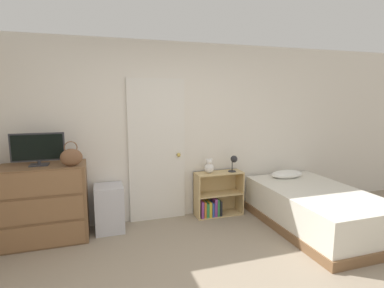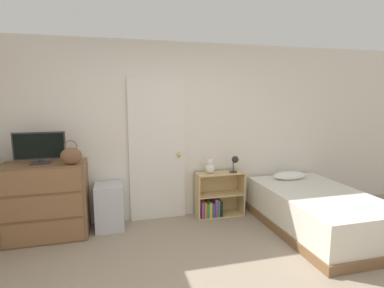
{
  "view_description": "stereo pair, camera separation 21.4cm",
  "coord_description": "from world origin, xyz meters",
  "px_view_note": "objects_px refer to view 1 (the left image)",
  "views": [
    {
      "loc": [
        -0.82,
        -2.03,
        1.78
      ],
      "look_at": [
        0.44,
        1.91,
        1.13
      ],
      "focal_mm": 28.0,
      "sensor_mm": 36.0,
      "label": 1
    },
    {
      "loc": [
        -0.61,
        -2.09,
        1.78
      ],
      "look_at": [
        0.44,
        1.91,
        1.13
      ],
      "focal_mm": 28.0,
      "sensor_mm": 36.0,
      "label": 2
    }
  ],
  "objects_px": {
    "bed": "(316,209)",
    "dresser": "(45,204)",
    "tv": "(38,149)",
    "teddy_bear": "(209,167)",
    "handbag": "(71,157)",
    "desk_lamp": "(234,161)",
    "bookshelf": "(215,198)",
    "storage_bin": "(109,208)"
  },
  "relations": [
    {
      "from": "dresser",
      "to": "tv",
      "type": "height_order",
      "value": "tv"
    },
    {
      "from": "bookshelf",
      "to": "handbag",
      "type": "bearing_deg",
      "value": -172.09
    },
    {
      "from": "teddy_bear",
      "to": "desk_lamp",
      "type": "bearing_deg",
      "value": -6.15
    },
    {
      "from": "handbag",
      "to": "desk_lamp",
      "type": "xyz_separation_m",
      "value": [
        2.24,
        0.23,
        -0.24
      ]
    },
    {
      "from": "handbag",
      "to": "bookshelf",
      "type": "height_order",
      "value": "handbag"
    },
    {
      "from": "handbag",
      "to": "bed",
      "type": "relative_size",
      "value": 0.15
    },
    {
      "from": "tv",
      "to": "teddy_bear",
      "type": "xyz_separation_m",
      "value": [
        2.24,
        0.12,
        -0.41
      ]
    },
    {
      "from": "storage_bin",
      "to": "handbag",
      "type": "bearing_deg",
      "value": -152.48
    },
    {
      "from": "dresser",
      "to": "teddy_bear",
      "type": "height_order",
      "value": "dresser"
    },
    {
      "from": "handbag",
      "to": "desk_lamp",
      "type": "relative_size",
      "value": 1.21
    },
    {
      "from": "teddy_bear",
      "to": "bed",
      "type": "relative_size",
      "value": 0.11
    },
    {
      "from": "dresser",
      "to": "bookshelf",
      "type": "bearing_deg",
      "value": 3.01
    },
    {
      "from": "storage_bin",
      "to": "bookshelf",
      "type": "bearing_deg",
      "value": 2.14
    },
    {
      "from": "handbag",
      "to": "bed",
      "type": "height_order",
      "value": "handbag"
    },
    {
      "from": "dresser",
      "to": "tv",
      "type": "xyz_separation_m",
      "value": [
        -0.03,
        0.0,
        0.69
      ]
    },
    {
      "from": "storage_bin",
      "to": "desk_lamp",
      "type": "xyz_separation_m",
      "value": [
        1.82,
        0.01,
        0.53
      ]
    },
    {
      "from": "tv",
      "to": "desk_lamp",
      "type": "xyz_separation_m",
      "value": [
        2.61,
        0.08,
        -0.34
      ]
    },
    {
      "from": "bookshelf",
      "to": "bed",
      "type": "xyz_separation_m",
      "value": [
        1.15,
        -0.82,
        0.01
      ]
    },
    {
      "from": "dresser",
      "to": "storage_bin",
      "type": "height_order",
      "value": "dresser"
    },
    {
      "from": "handbag",
      "to": "bookshelf",
      "type": "relative_size",
      "value": 0.42
    },
    {
      "from": "dresser",
      "to": "tv",
      "type": "distance_m",
      "value": 0.69
    },
    {
      "from": "teddy_bear",
      "to": "storage_bin",
      "type": "bearing_deg",
      "value": -177.83
    },
    {
      "from": "tv",
      "to": "handbag",
      "type": "relative_size",
      "value": 1.99
    },
    {
      "from": "dresser",
      "to": "desk_lamp",
      "type": "height_order",
      "value": "dresser"
    },
    {
      "from": "tv",
      "to": "teddy_bear",
      "type": "height_order",
      "value": "tv"
    },
    {
      "from": "bookshelf",
      "to": "storage_bin",
      "type": "bearing_deg",
      "value": -177.86
    },
    {
      "from": "handbag",
      "to": "teddy_bear",
      "type": "relative_size",
      "value": 1.36
    },
    {
      "from": "handbag",
      "to": "storage_bin",
      "type": "distance_m",
      "value": 0.9
    },
    {
      "from": "tv",
      "to": "teddy_bear",
      "type": "relative_size",
      "value": 2.71
    },
    {
      "from": "tv",
      "to": "handbag",
      "type": "height_order",
      "value": "tv"
    },
    {
      "from": "tv",
      "to": "teddy_bear",
      "type": "bearing_deg",
      "value": 3.01
    },
    {
      "from": "storage_bin",
      "to": "desk_lamp",
      "type": "bearing_deg",
      "value": 0.44
    },
    {
      "from": "bed",
      "to": "dresser",
      "type": "bearing_deg",
      "value": 168.55
    },
    {
      "from": "dresser",
      "to": "bookshelf",
      "type": "xyz_separation_m",
      "value": [
        2.31,
        0.12,
        -0.22
      ]
    },
    {
      "from": "teddy_bear",
      "to": "desk_lamp",
      "type": "relative_size",
      "value": 0.89
    },
    {
      "from": "desk_lamp",
      "to": "bed",
      "type": "height_order",
      "value": "desk_lamp"
    },
    {
      "from": "dresser",
      "to": "handbag",
      "type": "xyz_separation_m",
      "value": [
        0.35,
        -0.15,
        0.59
      ]
    },
    {
      "from": "handbag",
      "to": "storage_bin",
      "type": "relative_size",
      "value": 0.48
    },
    {
      "from": "bookshelf",
      "to": "bed",
      "type": "relative_size",
      "value": 0.37
    },
    {
      "from": "tv",
      "to": "desk_lamp",
      "type": "bearing_deg",
      "value": 1.69
    },
    {
      "from": "bookshelf",
      "to": "desk_lamp",
      "type": "relative_size",
      "value": 2.9
    },
    {
      "from": "tv",
      "to": "storage_bin",
      "type": "height_order",
      "value": "tv"
    }
  ]
}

